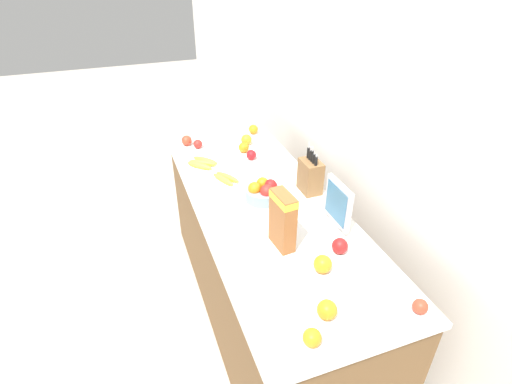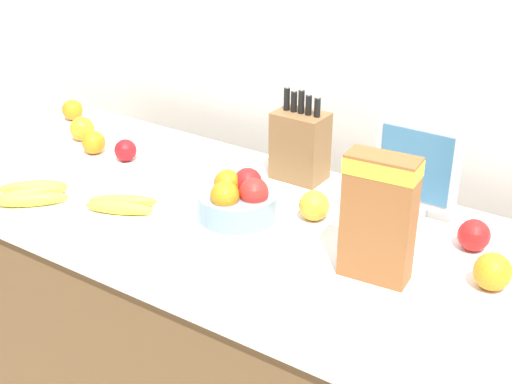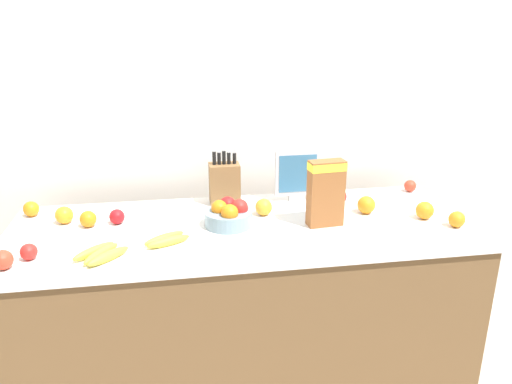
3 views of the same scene
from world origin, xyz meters
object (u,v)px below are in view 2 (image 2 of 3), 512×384
fruit_bowl (238,199)px  banana_bunch_left (121,204)px  orange_back_center (72,110)px  banana_bunch_right (32,193)px  apple_by_knife_block (474,235)px  knife_block (300,145)px  orange_front_right (493,272)px  apple_leftmost (126,150)px  orange_mid_right (94,142)px  cereal_box (379,213)px  small_monitor (416,166)px  orange_by_cereal (314,206)px  orange_near_bowl (82,129)px

fruit_bowl → banana_bunch_left: 0.32m
orange_back_center → banana_bunch_right: bearing=-53.0°
banana_bunch_right → apple_by_knife_block: apple_by_knife_block is taller
knife_block → orange_front_right: size_ratio=3.56×
fruit_bowl → orange_back_center: 0.95m
fruit_bowl → apple_by_knife_block: size_ratio=2.71×
banana_bunch_left → orange_back_center: 0.76m
knife_block → apple_leftmost: 0.56m
apple_by_knife_block → orange_mid_right: 1.21m
fruit_bowl → banana_bunch_right: size_ratio=0.95×
cereal_box → banana_bunch_left: 0.73m
small_monitor → orange_front_right: (0.29, -0.23, -0.10)m
knife_block → orange_by_cereal: knife_block is taller
cereal_box → orange_mid_right: 1.08m
small_monitor → apple_by_knife_block: size_ratio=3.32×
orange_back_center → orange_front_right: (1.58, -0.22, 0.01)m
fruit_bowl → apple_leftmost: size_ratio=3.09×
fruit_bowl → apple_by_knife_block: (0.58, 0.18, -0.01)m
orange_back_center → orange_mid_right: size_ratio=0.97×
banana_bunch_right → orange_back_center: size_ratio=3.12×
banana_bunch_left → orange_mid_right: (-0.35, 0.24, 0.02)m
apple_leftmost → cereal_box: bearing=-10.0°
cereal_box → apple_by_knife_block: size_ratio=3.79×
banana_bunch_right → apple_leftmost: size_ratio=3.26×
banana_bunch_left → apple_leftmost: bearing=131.2°
cereal_box → apple_leftmost: (-0.93, 0.17, -0.13)m
cereal_box → orange_front_right: size_ratio=3.50×
fruit_bowl → knife_block: bearing=87.6°
banana_bunch_right → banana_bunch_left: bearing=19.7°
banana_bunch_left → orange_mid_right: bearing=145.4°
orange_near_bowl → orange_mid_right: size_ratio=1.08×
cereal_box → orange_near_bowl: size_ratio=3.73×
apple_by_knife_block → orange_by_cereal: orange_by_cereal is taller
fruit_bowl → orange_by_cereal: bearing=28.6°
orange_front_right → fruit_bowl: bearing=-176.7°
apple_leftmost → orange_front_right: (1.17, -0.06, 0.01)m
cereal_box → orange_mid_right: size_ratio=4.02×
banana_bunch_right → orange_by_cereal: orange_by_cereal is taller
orange_back_center → orange_mid_right: (0.29, -0.18, 0.00)m
knife_block → orange_front_right: bearing=-21.5°
apple_leftmost → orange_near_bowl: orange_near_bowl is taller
knife_block → small_monitor: (0.37, -0.03, 0.04)m
knife_block → orange_by_cereal: (0.17, -0.20, -0.07)m
knife_block → orange_near_bowl: size_ratio=3.80×
banana_bunch_left → apple_leftmost: apple_leftmost is taller
fruit_bowl → orange_front_right: 0.67m
banana_bunch_left → orange_by_cereal: 0.52m
banana_bunch_left → orange_by_cereal: orange_by_cereal is taller
orange_by_cereal → apple_by_knife_block: bearing=11.8°
knife_block → orange_mid_right: 0.68m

